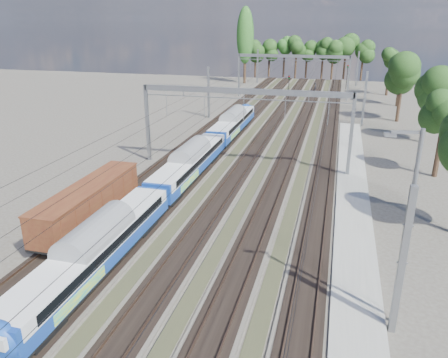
% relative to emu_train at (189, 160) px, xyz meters
% --- Properties ---
extents(ground, '(220.00, 220.00, 0.00)m').
position_rel_emu_train_xyz_m(ground, '(4.50, -24.50, -2.30)').
color(ground, '#47423A').
rests_on(ground, ground).
extents(track_bed, '(21.00, 130.00, 0.34)m').
position_rel_emu_train_xyz_m(track_bed, '(4.50, 20.50, -2.20)').
color(track_bed, '#47423A').
rests_on(track_bed, ground).
extents(platform, '(3.00, 70.00, 0.30)m').
position_rel_emu_train_xyz_m(platform, '(16.50, -4.50, -2.15)').
color(platform, gray).
rests_on(platform, ground).
extents(catenary, '(25.65, 130.00, 9.00)m').
position_rel_emu_train_xyz_m(catenary, '(4.83, 28.19, 4.10)').
color(catenary, gray).
rests_on(catenary, ground).
extents(tree_belt, '(39.42, 100.27, 11.55)m').
position_rel_emu_train_xyz_m(tree_belt, '(10.34, 67.43, 5.60)').
color(tree_belt, black).
rests_on(tree_belt, ground).
extents(poplar, '(4.40, 4.40, 19.04)m').
position_rel_emu_train_xyz_m(poplar, '(-10.00, 73.50, 9.59)').
color(poplar, black).
rests_on(poplar, ground).
extents(emu_train, '(2.67, 56.66, 3.91)m').
position_rel_emu_train_xyz_m(emu_train, '(0.00, 0.00, 0.00)').
color(emu_train, black).
rests_on(emu_train, ground).
extents(freight_boxcar, '(2.67, 12.88, 3.32)m').
position_rel_emu_train_xyz_m(freight_boxcar, '(-4.50, -11.97, -0.28)').
color(freight_boxcar, black).
rests_on(freight_boxcar, ground).
extents(worker, '(0.54, 0.77, 1.99)m').
position_rel_emu_train_xyz_m(worker, '(8.87, 64.23, -1.30)').
color(worker, black).
rests_on(worker, ground).
extents(signal_near, '(0.38, 0.35, 5.64)m').
position_rel_emu_train_xyz_m(signal_near, '(4.79, 45.63, 1.27)').
color(signal_near, black).
rests_on(signal_near, ground).
extents(signal_far, '(0.40, 0.37, 5.70)m').
position_rel_emu_train_xyz_m(signal_far, '(15.87, 69.37, 1.30)').
color(signal_far, black).
rests_on(signal_far, ground).
extents(lamp_post, '(1.85, 0.39, 11.12)m').
position_rel_emu_train_xyz_m(lamp_post, '(18.32, -18.70, 3.76)').
color(lamp_post, gray).
rests_on(lamp_post, ground).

